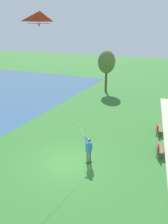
% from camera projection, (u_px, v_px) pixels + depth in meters
% --- Properties ---
extents(ground_plane, '(120.00, 120.00, 0.00)m').
position_uv_depth(ground_plane, '(67.00, 163.00, 15.01)').
color(ground_plane, '#33702D').
extents(person_kite_flyer, '(0.63, 0.50, 1.83)m').
position_uv_depth(person_kite_flyer, '(89.00, 148.00, 14.67)').
color(person_kite_flyer, '#232328').
rests_on(person_kite_flyer, ground).
extents(flying_kite, '(4.39, 1.97, 7.47)m').
position_uv_depth(flying_kite, '(40.00, 20.00, 14.62)').
color(flying_kite, red).
extents(park_bench_near_walkway, '(0.66, 1.55, 0.88)m').
position_uv_depth(park_bench_near_walkway, '(159.00, 147.00, 15.95)').
color(park_bench_near_walkway, brown).
rests_on(park_bench_near_walkway, ground).
extents(park_bench_far_walkway, '(0.66, 1.55, 0.88)m').
position_uv_depth(park_bench_far_walkway, '(158.00, 127.00, 19.10)').
color(park_bench_far_walkway, brown).
rests_on(park_bench_far_walkway, ground).
extents(tree_lakeside_near, '(2.28, 2.49, 5.60)m').
position_uv_depth(tree_lakeside_near, '(107.00, 62.00, 30.41)').
color(tree_lakeside_near, brown).
rests_on(tree_lakeside_near, ground).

